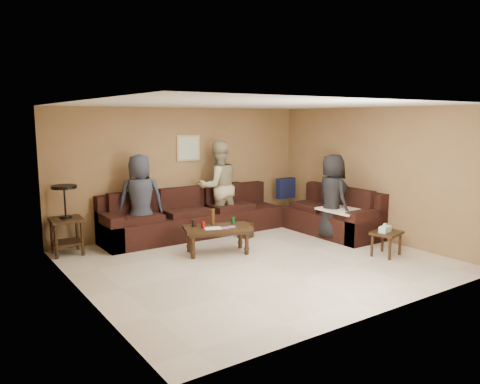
# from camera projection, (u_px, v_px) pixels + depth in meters

# --- Properties ---
(room) EXTENTS (5.60, 5.50, 2.50)m
(room) POSITION_uv_depth(u_px,v_px,m) (257.00, 159.00, 7.34)
(room) COLOR beige
(room) RESTS_ON ground
(sectional_sofa) EXTENTS (4.65, 2.90, 0.97)m
(sectional_sofa) POSITION_uv_depth(u_px,v_px,m) (245.00, 219.00, 9.23)
(sectional_sofa) COLOR black
(sectional_sofa) RESTS_ON ground
(coffee_table) EXTENTS (1.25, 0.90, 0.75)m
(coffee_table) POSITION_uv_depth(u_px,v_px,m) (217.00, 230.00, 7.97)
(coffee_table) COLOR black
(coffee_table) RESTS_ON ground
(end_table_left) EXTENTS (0.56, 0.56, 1.19)m
(end_table_left) POSITION_uv_depth(u_px,v_px,m) (66.00, 219.00, 7.87)
(end_table_left) COLOR black
(end_table_left) RESTS_ON ground
(side_table_right) EXTENTS (0.59, 0.52, 0.56)m
(side_table_right) POSITION_uv_depth(u_px,v_px,m) (386.00, 235.00, 7.82)
(side_table_right) COLOR black
(side_table_right) RESTS_ON ground
(waste_bin) EXTENTS (0.31, 0.31, 0.28)m
(waste_bin) POSITION_uv_depth(u_px,v_px,m) (245.00, 230.00, 9.07)
(waste_bin) COLOR black
(waste_bin) RESTS_ON ground
(wall_art) EXTENTS (0.52, 0.04, 0.52)m
(wall_art) POSITION_uv_depth(u_px,v_px,m) (188.00, 148.00, 9.41)
(wall_art) COLOR tan
(wall_art) RESTS_ON ground
(person_left) EXTENTS (0.93, 0.74, 1.66)m
(person_left) POSITION_uv_depth(u_px,v_px,m) (141.00, 200.00, 8.47)
(person_left) COLOR #2A2E3A
(person_left) RESTS_ON ground
(person_middle) EXTENTS (0.96, 0.78, 1.84)m
(person_middle) POSITION_uv_depth(u_px,v_px,m) (218.00, 187.00, 9.47)
(person_middle) COLOR tan
(person_middle) RESTS_ON ground
(person_right) EXTENTS (0.64, 0.87, 1.63)m
(person_right) POSITION_uv_depth(u_px,v_px,m) (332.00, 197.00, 8.89)
(person_right) COLOR black
(person_right) RESTS_ON ground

